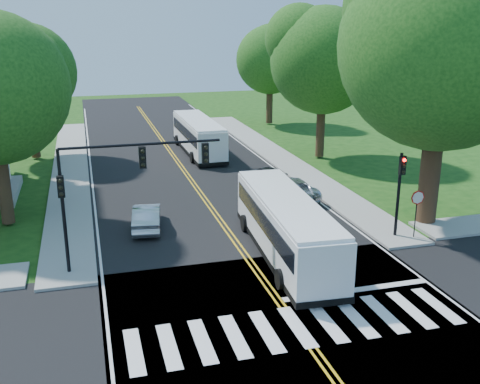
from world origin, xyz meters
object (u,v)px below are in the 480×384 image
object	(u,v)px
bus_lead	(286,226)
suv	(290,188)
signal_nw	(117,177)
signal_ne	(400,184)
bus_follow	(198,135)
hatchback	(147,217)
dark_sedan	(266,175)

from	to	relation	value
bus_lead	suv	size ratio (longest dim) A/B	2.31
signal_nw	bus_lead	xyz separation A→B (m)	(7.72, -0.56, -2.85)
signal_ne	bus_lead	size ratio (longest dim) A/B	0.39
bus_follow	hatchback	world-z (taller)	bus_follow
bus_follow	dark_sedan	bearing A→B (deg)	103.98
suv	dark_sedan	xyz separation A→B (m)	(-0.33, 3.80, -0.12)
bus_lead	hatchback	xyz separation A→B (m)	(-6.01, 5.46, -0.84)
signal_nw	dark_sedan	xyz separation A→B (m)	(10.81, 11.71, -3.80)
signal_ne	bus_follow	bearing A→B (deg)	104.98
dark_sedan	hatchback	bearing A→B (deg)	29.96
signal_ne	hatchback	distance (m)	13.47
signal_nw	bus_lead	world-z (taller)	signal_nw
signal_nw	signal_ne	distance (m)	14.13
bus_follow	suv	distance (m)	14.58
bus_follow	dark_sedan	size ratio (longest dim) A/B	2.88
signal_nw	suv	xyz separation A→B (m)	(11.15, 7.91, -3.69)
dark_sedan	suv	bearing A→B (deg)	88.15
signal_nw	bus_lead	distance (m)	8.25
dark_sedan	signal_nw	bearing A→B (deg)	40.44
signal_nw	signal_ne	size ratio (longest dim) A/B	1.62
bus_lead	dark_sedan	size ratio (longest dim) A/B	2.91
bus_follow	hatchback	xyz separation A→B (m)	(-6.42, -17.25, -0.84)
signal_ne	dark_sedan	world-z (taller)	signal_ne
dark_sedan	signal_ne	bearing A→B (deg)	98.64
bus_lead	dark_sedan	world-z (taller)	bus_lead
signal_nw	hatchback	bearing A→B (deg)	70.79
bus_lead	dark_sedan	bearing A→B (deg)	-100.45
signal_ne	bus_lead	distance (m)	6.52
signal_ne	suv	bearing A→B (deg)	110.21
bus_lead	bus_follow	xyz separation A→B (m)	(0.41, 22.71, -0.00)
bus_follow	signal_nw	bearing A→B (deg)	69.42
signal_ne	suv	distance (m)	8.72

